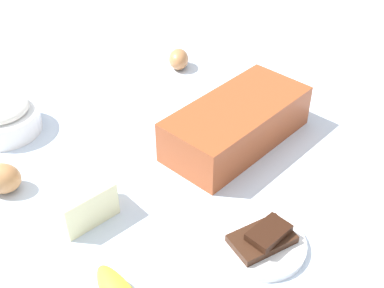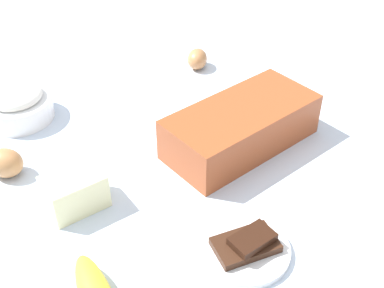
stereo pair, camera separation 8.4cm
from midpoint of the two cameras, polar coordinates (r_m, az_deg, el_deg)
name	(u,v)px [view 1 (the left image)]	position (r m, az deg, el deg)	size (l,w,h in m)	color
ground_plane	(192,166)	(0.89, -2.73, -2.66)	(2.40, 2.40, 0.02)	silver
loaf_pan	(237,123)	(0.90, 2.46, 2.36)	(0.30, 0.19, 0.08)	#9E4723
flour_bowl	(3,116)	(1.01, -22.96, 2.83)	(0.13, 0.13, 0.07)	white
butter_block	(82,202)	(0.79, -15.43, -6.46)	(0.09, 0.06, 0.06)	#F4EDB2
egg_near_butter	(2,178)	(0.88, -23.40, -3.72)	(0.05, 0.05, 0.06)	#BA7E4C
egg_beside_bowl	(179,59)	(1.15, -3.66, 9.53)	(0.04, 0.04, 0.06)	#B27849
chocolate_plate	(262,241)	(0.74, 4.70, -11.13)	(0.13, 0.13, 0.03)	white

